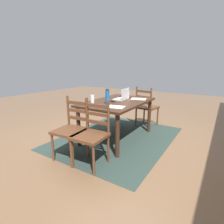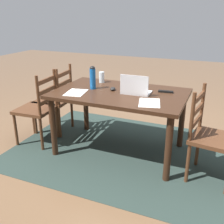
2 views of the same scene
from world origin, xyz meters
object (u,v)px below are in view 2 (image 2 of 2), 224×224
object	(u,v)px
water_bottle	(93,77)
computer_mouse	(113,89)
drinking_glass	(102,77)
chair_left_far	(211,137)
laptop	(135,89)
tv_remote	(166,92)
chair_right_near	(55,100)
dining_table	(120,100)
chair_right_far	(38,109)

from	to	relation	value
water_bottle	computer_mouse	bearing A→B (deg)	-171.48
drinking_glass	chair_left_far	bearing A→B (deg)	160.67
laptop	tv_remote	world-z (taller)	laptop
chair_right_near	laptop	world-z (taller)	laptop
chair_right_near	chair_left_far	size ratio (longest dim) A/B	1.00
computer_mouse	tv_remote	world-z (taller)	computer_mouse
water_bottle	dining_table	bearing A→B (deg)	179.95
chair_right_near	tv_remote	xyz separation A→B (m)	(-1.54, 0.01, 0.30)
chair_left_far	drinking_glass	xyz separation A→B (m)	(1.42, -0.50, 0.36)
chair_right_far	drinking_glass	distance (m)	0.91
dining_table	tv_remote	distance (m)	0.54
chair_right_far	chair_left_far	xyz separation A→B (m)	(-2.09, -0.00, 0.00)
dining_table	computer_mouse	bearing A→B (deg)	-19.62
chair_left_far	tv_remote	size ratio (longest dim) A/B	5.59
chair_right_near	computer_mouse	distance (m)	1.00
chair_left_far	dining_table	bearing A→B (deg)	-10.15
computer_mouse	tv_remote	xyz separation A→B (m)	(-0.60, -0.15, -0.01)
chair_right_far	drinking_glass	bearing A→B (deg)	-143.04
drinking_glass	chair_right_far	bearing A→B (deg)	36.96
chair_right_far	chair_left_far	size ratio (longest dim) A/B	1.00
chair_left_far	computer_mouse	distance (m)	1.21
chair_right_far	chair_right_near	bearing A→B (deg)	-89.99
chair_right_far	computer_mouse	size ratio (longest dim) A/B	9.50
laptop	water_bottle	xyz separation A→B (m)	(0.54, -0.01, 0.09)
chair_right_far	drinking_glass	world-z (taller)	chair_right_far
chair_right_near	chair_left_far	bearing A→B (deg)	169.60
dining_table	chair_left_far	size ratio (longest dim) A/B	1.59
chair_left_far	water_bottle	bearing A→B (deg)	-7.66
water_bottle	computer_mouse	xyz separation A→B (m)	(-0.24, -0.04, -0.13)
dining_table	laptop	bearing A→B (deg)	177.87
laptop	dining_table	bearing A→B (deg)	-2.13
chair_right_near	water_bottle	size ratio (longest dim) A/B	3.44
laptop	drinking_glass	bearing A→B (deg)	-29.32
laptop	water_bottle	distance (m)	0.55
chair_right_far	laptop	world-z (taller)	laptop
computer_mouse	tv_remote	distance (m)	0.61
chair_right_far	chair_left_far	world-z (taller)	same
dining_table	chair_left_far	xyz separation A→B (m)	(-1.05, 0.19, -0.20)
dining_table	computer_mouse	xyz separation A→B (m)	(0.10, -0.04, 0.11)
dining_table	computer_mouse	size ratio (longest dim) A/B	15.13
dining_table	laptop	distance (m)	0.24
water_bottle	computer_mouse	distance (m)	0.28
water_bottle	computer_mouse	size ratio (longest dim) A/B	2.76
chair_right_near	tv_remote	distance (m)	1.57
chair_left_far	computer_mouse	world-z (taller)	chair_left_far
chair_right_far	computer_mouse	distance (m)	1.02
laptop	water_bottle	size ratio (longest dim) A/B	1.18
computer_mouse	tv_remote	bearing A→B (deg)	179.80
chair_right_near	computer_mouse	xyz separation A→B (m)	(-0.94, 0.16, 0.31)
drinking_glass	laptop	bearing A→B (deg)	150.68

